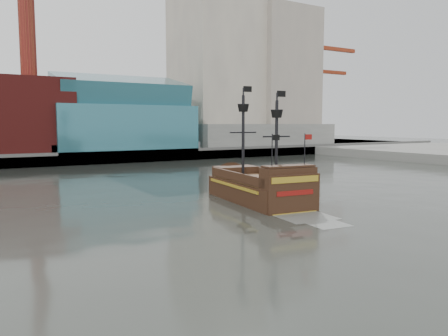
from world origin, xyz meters
TOP-DOWN VIEW (x-y plane):
  - ground at (0.00, 0.00)m, footprint 400.00×400.00m
  - promenade_far at (0.00, 92.00)m, footprint 220.00×60.00m
  - seawall at (0.00, 62.50)m, footprint 220.00×1.00m
  - skyline at (5.21, 84.56)m, footprint 149.00×45.00m
  - crane_a at (78.63, 82.00)m, footprint 22.50×4.00m
  - crane_b at (88.23, 92.00)m, footprint 19.10×4.00m
  - pirate_ship at (5.85, 11.60)m, footprint 6.94×17.74m

SIDE VIEW (x-z plane):
  - ground at x=0.00m, z-range 0.00..0.00m
  - promenade_far at x=0.00m, z-range 0.00..2.00m
  - pirate_ship at x=5.85m, z-range -5.30..7.64m
  - seawall at x=0.00m, z-range 0.00..2.60m
  - crane_b at x=88.23m, z-range 2.45..28.70m
  - crane_a at x=78.63m, z-range 2.99..35.24m
  - skyline at x=5.21m, z-range -6.45..55.55m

